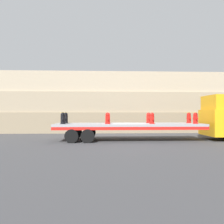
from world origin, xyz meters
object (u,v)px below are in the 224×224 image
fire_hydrant_red_far_2 (148,118)px  fire_hydrant_red_near_3 (195,118)px  fire_hydrant_red_far_3 (189,118)px  fire_hydrant_black_near_0 (63,119)px  fire_hydrant_red_far_1 (107,118)px  flatbed_trailer (121,126)px  fire_hydrant_red_near_1 (108,118)px  fire_hydrant_black_far_0 (66,118)px  fire_hydrant_red_near_2 (152,118)px

fire_hydrant_red_far_2 → fire_hydrant_red_near_3: 3.16m
fire_hydrant_red_far_3 → fire_hydrant_black_near_0: bearing=-172.8°
fire_hydrant_red_near_3 → fire_hydrant_red_far_3: same height
fire_hydrant_red_far_1 → fire_hydrant_red_near_3: 6.01m
flatbed_trailer → fire_hydrant_red_near_1: bearing=-148.6°
fire_hydrant_black_far_0 → fire_hydrant_red_far_2: same height
fire_hydrant_black_near_0 → fire_hydrant_red_far_1: (2.95, 1.13, 0.00)m
fire_hydrant_red_near_2 → fire_hydrant_red_near_3: size_ratio=1.00×
fire_hydrant_red_far_3 → fire_hydrant_red_near_3: bearing=-90.0°
fire_hydrant_red_far_1 → fire_hydrant_red_far_3: bearing=0.0°
flatbed_trailer → fire_hydrant_red_near_1: size_ratio=13.36×
fire_hydrant_red_far_1 → flatbed_trailer: bearing=-31.4°
flatbed_trailer → fire_hydrant_red_near_2: 2.18m
fire_hydrant_black_far_0 → fire_hydrant_red_near_1: bearing=-20.9°
fire_hydrant_red_near_2 → fire_hydrant_black_near_0: bearing=180.0°
fire_hydrant_red_near_2 → flatbed_trailer: bearing=164.5°
fire_hydrant_black_far_0 → fire_hydrant_red_near_3: size_ratio=1.00×
flatbed_trailer → fire_hydrant_red_near_3: 5.05m
fire_hydrant_black_near_0 → fire_hydrant_red_near_3: size_ratio=1.00×
fire_hydrant_red_far_2 → fire_hydrant_red_far_3: bearing=0.0°
fire_hydrant_black_far_0 → fire_hydrant_red_far_1: (2.95, 0.00, 0.00)m
flatbed_trailer → fire_hydrant_red_far_1: fire_hydrant_red_far_1 is taller
flatbed_trailer → fire_hydrant_red_near_2: bearing=-15.5°
fire_hydrant_black_near_0 → fire_hydrant_black_far_0: size_ratio=1.00×
fire_hydrant_red_near_2 → fire_hydrant_red_near_3: same height
fire_hydrant_red_far_2 → fire_hydrant_red_far_3: (2.95, 0.00, 0.00)m
flatbed_trailer → fire_hydrant_black_far_0: fire_hydrant_black_far_0 is taller
flatbed_trailer → fire_hydrant_red_near_1: fire_hydrant_red_near_1 is taller
flatbed_trailer → fire_hydrant_red_far_3: (4.99, 0.56, 0.56)m
fire_hydrant_black_near_0 → fire_hydrant_red_far_2: 6.01m
fire_hydrant_red_near_1 → fire_hydrant_red_near_3: bearing=0.0°
fire_hydrant_red_far_1 → fire_hydrant_red_far_3: (5.91, 0.00, 0.00)m
fire_hydrant_black_far_0 → fire_hydrant_red_far_1: same height
fire_hydrant_red_far_2 → fire_hydrant_red_far_3: same height
fire_hydrant_black_far_0 → fire_hydrant_black_near_0: bearing=-90.0°
fire_hydrant_red_near_1 → fire_hydrant_red_near_2: size_ratio=1.00×
fire_hydrant_red_far_1 → fire_hydrant_red_near_3: same height
fire_hydrant_red_near_3 → fire_hydrant_red_far_3: (0.00, 1.13, 0.00)m
fire_hydrant_black_near_0 → fire_hydrant_red_far_3: (8.86, 1.13, 0.00)m
fire_hydrant_red_far_3 → fire_hydrant_red_far_2: bearing=180.0°
flatbed_trailer → fire_hydrant_red_far_2: 2.18m
fire_hydrant_red_near_1 → fire_hydrant_red_far_2: size_ratio=1.00×
fire_hydrant_black_near_0 → fire_hydrant_red_far_3: same height
fire_hydrant_red_near_1 → fire_hydrant_red_far_2: 3.16m
fire_hydrant_black_far_0 → fire_hydrant_red_far_2: bearing=0.0°
flatbed_trailer → fire_hydrant_black_near_0: 3.96m
fire_hydrant_red_near_1 → flatbed_trailer: bearing=31.4°
fire_hydrant_red_near_1 → fire_hydrant_red_near_3: 5.91m
fire_hydrant_red_far_1 → fire_hydrant_red_near_2: bearing=-20.9°
fire_hydrant_red_near_2 → fire_hydrant_red_far_2: 1.13m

